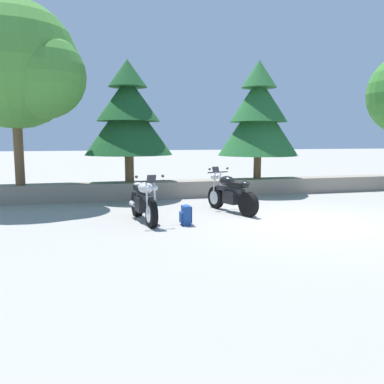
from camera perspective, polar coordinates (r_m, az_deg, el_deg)
name	(u,v)px	position (r m, az deg, el deg)	size (l,w,h in m)	color
ground_plane	(308,222)	(9.88, 16.23, -4.13)	(120.00, 120.00, 0.00)	gray
stone_wall	(236,187)	(14.11, 6.21, 0.71)	(36.00, 0.80, 0.55)	gray
motorcycle_silver_near_left	(144,201)	(9.53, -6.87, -1.34)	(0.67, 2.07, 1.18)	black
motorcycle_black_centre	(231,194)	(10.76, 5.54, -0.30)	(0.90, 2.02, 1.18)	black
rider_backpack	(186,214)	(9.14, -0.89, -3.21)	(0.27, 0.31, 0.47)	navy
leafy_tree_far_left	(20,67)	(13.23, -23.29, 16.00)	(3.94, 3.75, 5.44)	brown
pine_tree_mid_left	(128,115)	(13.31, -9.06, 10.76)	(2.83, 2.83, 3.91)	brown
pine_tree_mid_right	(258,116)	(14.61, 9.43, 10.66)	(2.84, 2.84, 4.13)	brown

